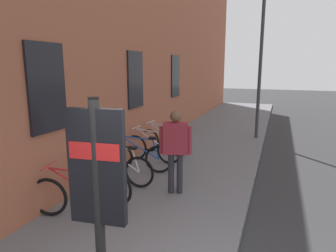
{
  "coord_description": "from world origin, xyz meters",
  "views": [
    {
      "loc": [
        -2.25,
        -0.42,
        2.79
      ],
      "look_at": [
        3.29,
        1.65,
        1.59
      ],
      "focal_mm": 31.86,
      "sensor_mm": 36.0,
      "label": 1
    }
  ],
  "objects_px": {
    "bicycle_by_door": "(119,168)",
    "bicycle_leaning_wall": "(164,141)",
    "street_lamp": "(261,51)",
    "bicycle_end_of_row": "(97,181)",
    "bicycle_far_end": "(152,148)",
    "pedestrian_crossing_street": "(176,144)",
    "bicycle_mid_rack": "(77,198)",
    "bicycle_nearest_sign": "(139,157)",
    "transit_info_sign": "(98,183)"
  },
  "relations": [
    {
      "from": "bicycle_nearest_sign",
      "to": "street_lamp",
      "type": "xyz_separation_m",
      "value": [
        4.88,
        -2.53,
        2.82
      ]
    },
    {
      "from": "bicycle_leaning_wall",
      "to": "pedestrian_crossing_street",
      "type": "bearing_deg",
      "value": -153.81
    },
    {
      "from": "bicycle_leaning_wall",
      "to": "transit_info_sign",
      "type": "bearing_deg",
      "value": -164.27
    },
    {
      "from": "bicycle_far_end",
      "to": "bicycle_leaning_wall",
      "type": "bearing_deg",
      "value": -1.89
    },
    {
      "from": "bicycle_leaning_wall",
      "to": "bicycle_mid_rack",
      "type": "bearing_deg",
      "value": -179.93
    },
    {
      "from": "bicycle_mid_rack",
      "to": "bicycle_far_end",
      "type": "relative_size",
      "value": 0.99
    },
    {
      "from": "transit_info_sign",
      "to": "bicycle_far_end",
      "type": "bearing_deg",
      "value": 18.36
    },
    {
      "from": "bicycle_end_of_row",
      "to": "pedestrian_crossing_street",
      "type": "xyz_separation_m",
      "value": [
        0.86,
        -1.38,
        0.7
      ]
    },
    {
      "from": "pedestrian_crossing_street",
      "to": "street_lamp",
      "type": "bearing_deg",
      "value": -11.97
    },
    {
      "from": "bicycle_far_end",
      "to": "pedestrian_crossing_street",
      "type": "relative_size",
      "value": 1.0
    },
    {
      "from": "bicycle_mid_rack",
      "to": "bicycle_far_end",
      "type": "bearing_deg",
      "value": 0.55
    },
    {
      "from": "bicycle_by_door",
      "to": "bicycle_nearest_sign",
      "type": "bearing_deg",
      "value": -3.81
    },
    {
      "from": "bicycle_mid_rack",
      "to": "bicycle_leaning_wall",
      "type": "xyz_separation_m",
      "value": [
        4.25,
        0.01,
        0.0
      ]
    },
    {
      "from": "bicycle_by_door",
      "to": "transit_info_sign",
      "type": "relative_size",
      "value": 0.74
    },
    {
      "from": "transit_info_sign",
      "to": "pedestrian_crossing_street",
      "type": "distance_m",
      "value": 3.51
    },
    {
      "from": "transit_info_sign",
      "to": "bicycle_end_of_row",
      "type": "bearing_deg",
      "value": 34.9
    },
    {
      "from": "bicycle_mid_rack",
      "to": "bicycle_nearest_sign",
      "type": "height_order",
      "value": "same"
    },
    {
      "from": "bicycle_mid_rack",
      "to": "transit_info_sign",
      "type": "xyz_separation_m",
      "value": [
        -1.8,
        -1.7,
        1.21
      ]
    },
    {
      "from": "bicycle_by_door",
      "to": "pedestrian_crossing_street",
      "type": "xyz_separation_m",
      "value": [
        0.02,
        -1.36,
        0.7
      ]
    },
    {
      "from": "bicycle_far_end",
      "to": "street_lamp",
      "type": "distance_m",
      "value": 5.53
    },
    {
      "from": "bicycle_mid_rack",
      "to": "street_lamp",
      "type": "relative_size",
      "value": 0.32
    },
    {
      "from": "transit_info_sign",
      "to": "street_lamp",
      "type": "distance_m",
      "value": 9.42
    },
    {
      "from": "bicycle_far_end",
      "to": "transit_info_sign",
      "type": "xyz_separation_m",
      "value": [
        -5.22,
        -1.73,
        1.21
      ]
    },
    {
      "from": "bicycle_end_of_row",
      "to": "bicycle_by_door",
      "type": "relative_size",
      "value": 0.99
    },
    {
      "from": "pedestrian_crossing_street",
      "to": "transit_info_sign",
      "type": "bearing_deg",
      "value": -173.0
    },
    {
      "from": "bicycle_far_end",
      "to": "bicycle_leaning_wall",
      "type": "xyz_separation_m",
      "value": [
        0.83,
        -0.03,
        0.0
      ]
    },
    {
      "from": "bicycle_mid_rack",
      "to": "bicycle_end_of_row",
      "type": "distance_m",
      "value": 0.79
    },
    {
      "from": "pedestrian_crossing_street",
      "to": "street_lamp",
      "type": "height_order",
      "value": "street_lamp"
    },
    {
      "from": "bicycle_nearest_sign",
      "to": "transit_info_sign",
      "type": "xyz_separation_m",
      "value": [
        -4.36,
        -1.72,
        1.21
      ]
    },
    {
      "from": "bicycle_mid_rack",
      "to": "bicycle_by_door",
      "type": "xyz_separation_m",
      "value": [
        1.63,
        0.08,
        0.0
      ]
    },
    {
      "from": "bicycle_nearest_sign",
      "to": "street_lamp",
      "type": "relative_size",
      "value": 0.32
    },
    {
      "from": "pedestrian_crossing_street",
      "to": "bicycle_by_door",
      "type": "bearing_deg",
      "value": 90.72
    },
    {
      "from": "transit_info_sign",
      "to": "pedestrian_crossing_street",
      "type": "height_order",
      "value": "transit_info_sign"
    },
    {
      "from": "bicycle_end_of_row",
      "to": "bicycle_by_door",
      "type": "height_order",
      "value": "same"
    },
    {
      "from": "bicycle_far_end",
      "to": "bicycle_leaning_wall",
      "type": "relative_size",
      "value": 1.01
    },
    {
      "from": "bicycle_mid_rack",
      "to": "bicycle_by_door",
      "type": "height_order",
      "value": "same"
    },
    {
      "from": "bicycle_by_door",
      "to": "pedestrian_crossing_street",
      "type": "height_order",
      "value": "pedestrian_crossing_street"
    },
    {
      "from": "street_lamp",
      "to": "bicycle_mid_rack",
      "type": "bearing_deg",
      "value": 161.39
    },
    {
      "from": "bicycle_end_of_row",
      "to": "bicycle_leaning_wall",
      "type": "xyz_separation_m",
      "value": [
        3.47,
        -0.1,
        -0.0
      ]
    },
    {
      "from": "bicycle_nearest_sign",
      "to": "bicycle_leaning_wall",
      "type": "relative_size",
      "value": 1.0
    },
    {
      "from": "bicycle_end_of_row",
      "to": "street_lamp",
      "type": "relative_size",
      "value": 0.32
    },
    {
      "from": "bicycle_by_door",
      "to": "bicycle_leaning_wall",
      "type": "distance_m",
      "value": 2.62
    },
    {
      "from": "bicycle_mid_rack",
      "to": "transit_info_sign",
      "type": "relative_size",
      "value": 0.73
    },
    {
      "from": "bicycle_far_end",
      "to": "pedestrian_crossing_street",
      "type": "bearing_deg",
      "value": -143.52
    },
    {
      "from": "pedestrian_crossing_street",
      "to": "bicycle_end_of_row",
      "type": "bearing_deg",
      "value": 122.04
    },
    {
      "from": "bicycle_nearest_sign",
      "to": "bicycle_far_end",
      "type": "relative_size",
      "value": 0.99
    },
    {
      "from": "bicycle_nearest_sign",
      "to": "bicycle_mid_rack",
      "type": "bearing_deg",
      "value": -179.5
    },
    {
      "from": "street_lamp",
      "to": "bicycle_by_door",
      "type": "bearing_deg",
      "value": 156.0
    },
    {
      "from": "bicycle_end_of_row",
      "to": "street_lamp",
      "type": "bearing_deg",
      "value": -21.39
    },
    {
      "from": "bicycle_end_of_row",
      "to": "bicycle_leaning_wall",
      "type": "bearing_deg",
      "value": -1.63
    }
  ]
}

